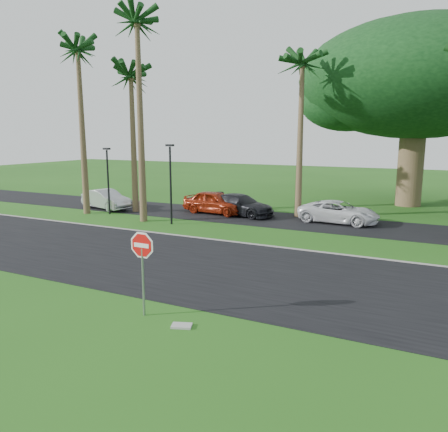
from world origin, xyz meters
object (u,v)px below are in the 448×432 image
at_px(car_silver, 106,200).
at_px(car_dark, 240,205).
at_px(stop_sign_near, 142,256).
at_px(car_minivan, 339,212).
at_px(car_red, 215,202).

xyz_separation_m(car_silver, car_dark, (9.46, 1.96, -0.00)).
bearing_deg(stop_sign_near, car_minivan, 82.08).
bearing_deg(car_red, stop_sign_near, -154.10).
bearing_deg(car_minivan, car_red, 96.37).
distance_m(car_red, car_dark, 1.78).
relative_size(car_red, car_dark, 0.95).
bearing_deg(car_red, car_dark, -80.24).
bearing_deg(car_silver, stop_sign_near, -122.24).
xyz_separation_m(car_red, car_minivan, (8.01, 0.44, -0.10)).
distance_m(stop_sign_near, car_dark, 16.36).
xyz_separation_m(stop_sign_near, car_minivan, (2.24, 16.14, -1.13)).
height_order(stop_sign_near, car_minivan, stop_sign_near).
xyz_separation_m(car_silver, car_minivan, (15.69, 2.27, -0.03)).
distance_m(car_silver, car_minivan, 15.86).
bearing_deg(car_silver, car_minivan, -68.12).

